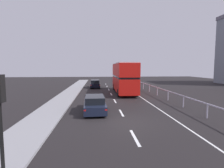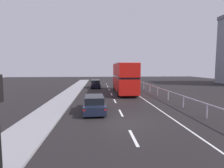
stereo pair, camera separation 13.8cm
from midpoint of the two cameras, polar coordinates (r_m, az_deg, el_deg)
name	(u,v)px [view 2 (the right image)]	position (r m, az deg, el deg)	size (l,w,h in m)	color
ground_plane	(125,122)	(12.20, 4.68, -12.38)	(75.38, 120.00, 0.10)	black
near_sidewalk_kerb	(37,122)	(12.65, -23.02, -11.58)	(2.53, 80.00, 0.14)	gray
lane_paint_markings	(133,99)	(20.62, 7.08, -4.92)	(3.64, 46.00, 0.01)	silver
bridge_side_railing	(162,91)	(22.12, 16.45, -2.09)	(0.10, 42.00, 1.09)	#B0A9BF
double_decker_bus_red	(124,77)	(25.40, 4.18, 2.32)	(2.73, 10.17, 4.35)	red
hatchback_car_near	(94,104)	(14.67, -5.59, -6.52)	(1.91, 4.60, 1.35)	black
sedan_car_ahead	(96,84)	(32.14, -5.30, 0.02)	(1.82, 4.61, 1.45)	black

